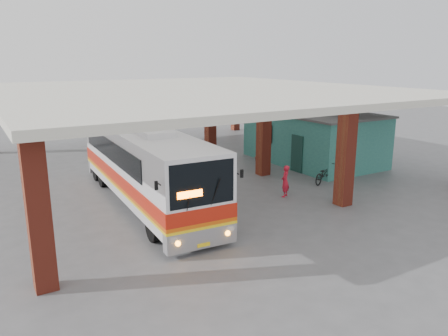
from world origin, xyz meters
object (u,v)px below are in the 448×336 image
motorcycle (324,174)px  pedestrian (285,181)px  red_chair (260,155)px  coach_bus (144,165)px

motorcycle → pedestrian: bearing=82.1°
motorcycle → pedestrian: 3.28m
pedestrian → red_chair: 7.38m
motorcycle → red_chair: bearing=-22.8°
motorcycle → coach_bus: bearing=58.0°
coach_bus → red_chair: size_ratio=16.42×
coach_bus → motorcycle: (9.09, -1.64, -1.25)m
motorcycle → red_chair: size_ratio=2.54×
pedestrian → red_chair: pedestrian is taller
coach_bus → pedestrian: (5.91, -2.43, -1.00)m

